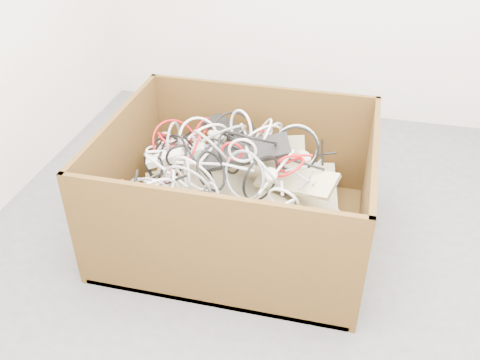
% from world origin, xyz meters
% --- Properties ---
extents(ground, '(3.00, 3.00, 0.00)m').
position_xyz_m(ground, '(0.00, 0.00, 0.00)').
color(ground, '#4A494B').
rests_on(ground, ground).
extents(cardboard_box, '(1.18, 0.99, 0.58)m').
position_xyz_m(cardboard_box, '(-0.26, 0.09, 0.15)').
color(cardboard_box, '#3D2A0F').
rests_on(cardboard_box, ground).
extents(keyboard_pile, '(1.00, 0.87, 0.41)m').
position_xyz_m(keyboard_pile, '(-0.23, 0.13, 0.28)').
color(keyboard_pile, '#C1B788').
rests_on(keyboard_pile, cardboard_box).
extents(mice_scatter, '(0.71, 0.69, 0.17)m').
position_xyz_m(mice_scatter, '(-0.27, 0.05, 0.35)').
color(mice_scatter, beige).
rests_on(mice_scatter, keyboard_pile).
extents(power_strip_left, '(0.29, 0.13, 0.12)m').
position_xyz_m(power_strip_left, '(-0.56, 0.12, 0.38)').
color(power_strip_left, white).
rests_on(power_strip_left, keyboard_pile).
extents(power_strip_right, '(0.31, 0.09, 0.10)m').
position_xyz_m(power_strip_right, '(-0.41, -0.14, 0.33)').
color(power_strip_right, white).
rests_on(power_strip_right, keyboard_pile).
extents(vga_plug, '(0.06, 0.06, 0.03)m').
position_xyz_m(vga_plug, '(0.17, 0.12, 0.34)').
color(vga_plug, '#0D16CE').
rests_on(vga_plug, keyboard_pile).
extents(cable_tangle, '(1.00, 0.81, 0.39)m').
position_xyz_m(cable_tangle, '(-0.37, 0.12, 0.40)').
color(cable_tangle, silver).
rests_on(cable_tangle, keyboard_pile).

